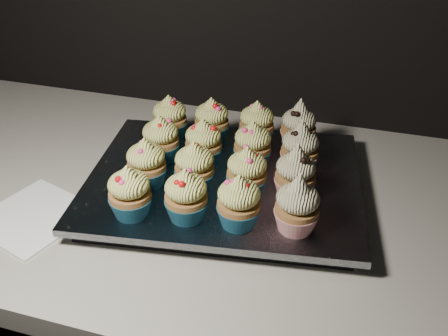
# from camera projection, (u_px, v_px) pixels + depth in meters

# --- Properties ---
(worktop) EXTENTS (2.44, 0.64, 0.04)m
(worktop) POSITION_uv_depth(u_px,v_px,m) (186.00, 195.00, 0.87)
(worktop) COLOR beige
(worktop) RESTS_ON cabinet
(napkin) EXTENTS (0.18, 0.18, 0.00)m
(napkin) POSITION_uv_depth(u_px,v_px,m) (34.00, 216.00, 0.78)
(napkin) COLOR white
(napkin) RESTS_ON worktop
(baking_tray) EXTENTS (0.45, 0.36, 0.02)m
(baking_tray) POSITION_uv_depth(u_px,v_px,m) (224.00, 188.00, 0.83)
(baking_tray) COLOR black
(baking_tray) RESTS_ON worktop
(foil_lining) EXTENTS (0.48, 0.40, 0.01)m
(foil_lining) POSITION_uv_depth(u_px,v_px,m) (224.00, 179.00, 0.82)
(foil_lining) COLOR silver
(foil_lining) RESTS_ON baking_tray
(cupcake_0) EXTENTS (0.06, 0.06, 0.08)m
(cupcake_0) POSITION_uv_depth(u_px,v_px,m) (130.00, 193.00, 0.72)
(cupcake_0) COLOR #185672
(cupcake_0) RESTS_ON foil_lining
(cupcake_1) EXTENTS (0.06, 0.06, 0.08)m
(cupcake_1) POSITION_uv_depth(u_px,v_px,m) (186.00, 196.00, 0.71)
(cupcake_1) COLOR #185672
(cupcake_1) RESTS_ON foil_lining
(cupcake_2) EXTENTS (0.06, 0.06, 0.08)m
(cupcake_2) POSITION_uv_depth(u_px,v_px,m) (239.00, 202.00, 0.70)
(cupcake_2) COLOR #185672
(cupcake_2) RESTS_ON foil_lining
(cupcake_3) EXTENTS (0.06, 0.06, 0.10)m
(cupcake_3) POSITION_uv_depth(u_px,v_px,m) (297.00, 206.00, 0.69)
(cupcake_3) COLOR #A9171D
(cupcake_3) RESTS_ON foil_lining
(cupcake_4) EXTENTS (0.06, 0.06, 0.08)m
(cupcake_4) POSITION_uv_depth(u_px,v_px,m) (146.00, 164.00, 0.78)
(cupcake_4) COLOR #185672
(cupcake_4) RESTS_ON foil_lining
(cupcake_5) EXTENTS (0.06, 0.06, 0.08)m
(cupcake_5) POSITION_uv_depth(u_px,v_px,m) (194.00, 167.00, 0.77)
(cupcake_5) COLOR #185672
(cupcake_5) RESTS_ON foil_lining
(cupcake_6) EXTENTS (0.06, 0.06, 0.08)m
(cupcake_6) POSITION_uv_depth(u_px,v_px,m) (247.00, 173.00, 0.76)
(cupcake_6) COLOR #185672
(cupcake_6) RESTS_ON foil_lining
(cupcake_7) EXTENTS (0.06, 0.06, 0.10)m
(cupcake_7) POSITION_uv_depth(u_px,v_px,m) (295.00, 174.00, 0.75)
(cupcake_7) COLOR #A9171D
(cupcake_7) RESTS_ON foil_lining
(cupcake_8) EXTENTS (0.06, 0.06, 0.08)m
(cupcake_8) POSITION_uv_depth(u_px,v_px,m) (161.00, 140.00, 0.85)
(cupcake_8) COLOR #185672
(cupcake_8) RESTS_ON foil_lining
(cupcake_9) EXTENTS (0.06, 0.06, 0.08)m
(cupcake_9) POSITION_uv_depth(u_px,v_px,m) (203.00, 143.00, 0.83)
(cupcake_9) COLOR #185672
(cupcake_9) RESTS_ON foil_lining
(cupcake_10) EXTENTS (0.06, 0.06, 0.08)m
(cupcake_10) POSITION_uv_depth(u_px,v_px,m) (253.00, 146.00, 0.83)
(cupcake_10) COLOR #185672
(cupcake_10) RESTS_ON foil_lining
(cupcake_11) EXTENTS (0.06, 0.06, 0.10)m
(cupcake_11) POSITION_uv_depth(u_px,v_px,m) (300.00, 149.00, 0.82)
(cupcake_11) COLOR #A9171D
(cupcake_11) RESTS_ON foil_lining
(cupcake_12) EXTENTS (0.06, 0.06, 0.08)m
(cupcake_12) POSITION_uv_depth(u_px,v_px,m) (170.00, 118.00, 0.91)
(cupcake_12) COLOR #185672
(cupcake_12) RESTS_ON foil_lining
(cupcake_13) EXTENTS (0.06, 0.06, 0.08)m
(cupcake_13) POSITION_uv_depth(u_px,v_px,m) (212.00, 121.00, 0.90)
(cupcake_13) COLOR #185672
(cupcake_13) RESTS_ON foil_lining
(cupcake_14) EXTENTS (0.06, 0.06, 0.08)m
(cupcake_14) POSITION_uv_depth(u_px,v_px,m) (257.00, 124.00, 0.89)
(cupcake_14) COLOR #185672
(cupcake_14) RESTS_ON foil_lining
(cupcake_15) EXTENTS (0.06, 0.06, 0.10)m
(cupcake_15) POSITION_uv_depth(u_px,v_px,m) (299.00, 127.00, 0.88)
(cupcake_15) COLOR #A9171D
(cupcake_15) RESTS_ON foil_lining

